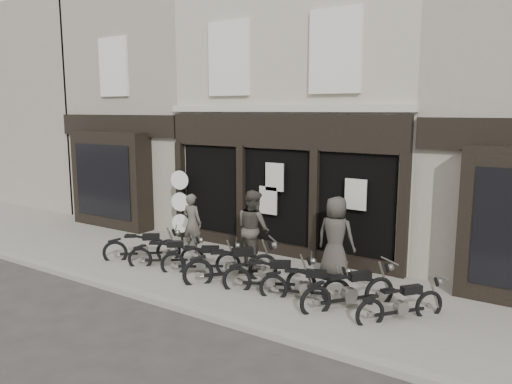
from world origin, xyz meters
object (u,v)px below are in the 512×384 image
Objects in this scene: motorcycle_1 at (167,256)px; motorcycle_3 at (232,268)px; man_right at (336,236)px; advert_sign_post at (181,208)px; motorcycle_6 at (349,294)px; motorcycle_4 at (270,279)px; motorcycle_5 at (306,288)px; motorcycle_7 at (401,307)px; man_centre at (253,228)px; man_left at (192,223)px; motorcycle_0 at (143,249)px; motorcycle_2 at (202,262)px.

motorcycle_3 is at bearing -36.92° from motorcycle_1.
advert_sign_post reaches higher than man_right.
motorcycle_4 is at bearing 129.63° from motorcycle_6.
motorcycle_5 reaches higher than motorcycle_1.
motorcycle_5 is (1.93, -0.04, -0.06)m from motorcycle_3.
motorcycle_7 is (1.03, 0.03, -0.04)m from motorcycle_6.
man_centre is at bearing -3.22° from motorcycle_1.
motorcycle_6 is 6.63m from advert_sign_post.
man_right is (4.13, 0.39, 0.13)m from man_left.
man_right is 0.82× the size of advert_sign_post.
motorcycle_6 is 3.38m from man_centre.
motorcycle_6 is at bearing -34.36° from advert_sign_post.
motorcycle_0 is 0.88× the size of man_right.
motorcycle_7 is at bearing 166.91° from man_left.
motorcycle_6 is (4.91, 0.05, 0.04)m from motorcycle_1.
man_centre reaches higher than motorcycle_2.
motorcycle_0 is 0.88× the size of motorcycle_4.
motorcycle_3 is at bearing 156.64° from motorcycle_5.
motorcycle_4 is 1.80m from motorcycle_6.
man_right is at bearing -21.63° from motorcycle_0.
motorcycle_1 is 1.01× the size of man_left.
motorcycle_3 is at bearing 149.70° from motorcycle_4.
motorcycle_3 is 2.76m from man_left.
motorcycle_5 is 0.94m from motorcycle_6.
motorcycle_6 is 5.40m from man_left.
motorcycle_5 is at bearing -36.26° from motorcycle_2.
man_left is 0.86× the size of man_right.
man_right is at bearing -20.39° from advert_sign_post.
man_right is (-0.16, 1.75, 0.70)m from motorcycle_5.
motorcycle_1 is at bearing 23.82° from man_right.
advert_sign_post is (-4.48, 2.10, 0.74)m from motorcycle_4.
motorcycle_0 is 2.18m from advert_sign_post.
motorcycle_0 is 1.52m from man_left.
motorcycle_3 reaches higher than motorcycle_4.
motorcycle_2 is at bearing 125.56° from motorcycle_6.
man_centre reaches higher than motorcycle_7.
motorcycle_2 is (1.97, 0.05, -0.01)m from motorcycle_0.
motorcycle_4 is 0.97× the size of man_centre.
motorcycle_2 reaches higher than motorcycle_7.
motorcycle_2 is 0.74× the size of advert_sign_post.
motorcycle_6 is at bearing -16.82° from motorcycle_5.
motorcycle_4 is 0.87m from motorcycle_5.
motorcycle_2 is 2.92m from motorcycle_5.
motorcycle_0 is at bearing 46.95° from man_centre.
man_centre is at bearing -17.88° from motorcycle_0.
man_right reaches higher than man_left.
motorcycle_5 is (2.92, -0.13, -0.01)m from motorcycle_2.
motorcycle_0 is 0.92× the size of motorcycle_6.
man_right is at bearing 90.09° from motorcycle_7.
motorcycle_1 is 0.89× the size of motorcycle_3.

